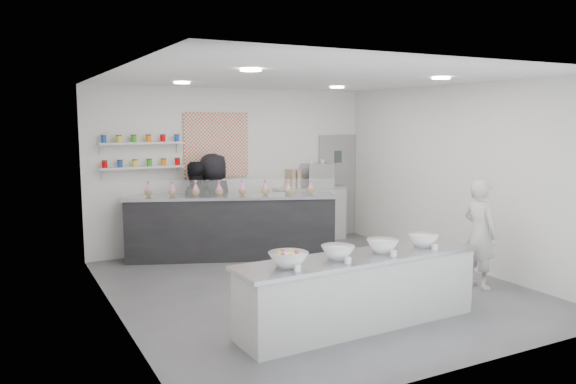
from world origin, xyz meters
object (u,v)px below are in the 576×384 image
object	(u,v)px
prep_counter	(360,291)
espresso_ledge	(310,214)
back_bar	(231,227)
espresso_machine	(317,175)
staff_right	(214,204)
staff_left	(194,209)
woman_prep	(480,234)

from	to	relation	value
prep_counter	espresso_ledge	xyz separation A→B (m)	(1.82, 4.35, 0.12)
back_bar	espresso_ledge	xyz separation A→B (m)	(1.96, 0.64, -0.02)
back_bar	espresso_machine	world-z (taller)	espresso_machine
staff_right	prep_counter	bearing A→B (deg)	74.67
espresso_ledge	staff_right	world-z (taller)	staff_right
espresso_machine	staff_left	distance (m)	2.67
prep_counter	espresso_ledge	world-z (taller)	espresso_ledge
espresso_ledge	staff_right	xyz separation A→B (m)	(-2.11, -0.18, 0.37)
prep_counter	staff_right	size ratio (longest dim) A/B	1.71
espresso_ledge	woman_prep	bearing A→B (deg)	-81.48
woman_prep	espresso_ledge	bearing A→B (deg)	8.16
woman_prep	staff_left	size ratio (longest dim) A/B	0.94
woman_prep	espresso_machine	bearing A→B (deg)	6.03
back_bar	woman_prep	distance (m)	4.13
staff_left	staff_right	world-z (taller)	staff_right
prep_counter	back_bar	world-z (taller)	back_bar
espresso_ledge	espresso_machine	bearing A→B (deg)	0.00
prep_counter	staff_right	world-z (taller)	staff_right
espresso_machine	staff_left	xyz separation A→B (m)	(-2.62, -0.18, -0.46)
back_bar	espresso_machine	xyz separation A→B (m)	(2.11, 0.64, 0.74)
espresso_ledge	staff_left	distance (m)	2.50
staff_right	espresso_machine	bearing A→B (deg)	165.27
staff_left	prep_counter	bearing A→B (deg)	109.06
espresso_ledge	staff_right	size ratio (longest dim) A/B	0.80
prep_counter	staff_right	xyz separation A→B (m)	(-0.29, 4.17, 0.49)
prep_counter	back_bar	distance (m)	3.71
staff_left	woman_prep	bearing A→B (deg)	139.62
staff_left	staff_right	bearing A→B (deg)	-169.85
prep_counter	espresso_machine	xyz separation A→B (m)	(1.97, 4.35, 0.88)
prep_counter	staff_left	world-z (taller)	staff_left
back_bar	staff_left	world-z (taller)	staff_left
espresso_machine	staff_left	size ratio (longest dim) A/B	0.34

